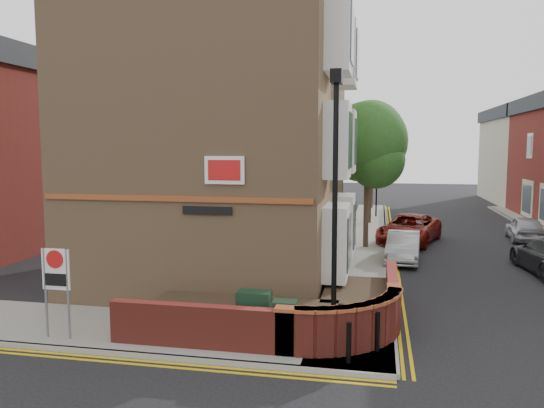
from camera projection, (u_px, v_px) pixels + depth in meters
The scene contains 23 objects.
ground at pixel (254, 368), 11.42m from camera, with size 120.00×120.00×0.00m, color black.
pavement_corner at pixel (135, 330), 13.57m from camera, with size 13.00×3.00×0.12m, color gray.
pavement_main at pixel (366, 240), 26.61m from camera, with size 2.00×32.00×0.12m, color gray.
kerb_side at pixel (105, 353), 12.11m from camera, with size 13.00×0.15×0.12m, color gray.
kerb_main_near at pixel (387, 241), 26.41m from camera, with size 0.15×32.00×0.12m, color gray.
yellow_lines_side at pixel (99, 359), 11.87m from camera, with size 13.00×0.28×0.01m, color gold.
yellow_lines_main at pixel (392, 242), 26.37m from camera, with size 0.28×32.00×0.01m, color gold.
corner_building at pixel (228, 105), 19.11m from camera, with size 8.95×10.40×13.60m.
garden_wall at pixel (276, 329), 13.86m from camera, with size 6.80×6.00×1.20m, color maroon, non-canonical shape.
lamppost at pixel (335, 209), 11.91m from camera, with size 0.25×0.50×6.30m.
utility_cabinet_large at pixel (254, 316), 12.67m from camera, with size 0.80×0.45×1.20m, color #16311C.
utility_cabinet_small at pixel (285, 324), 12.23m from camera, with size 0.55×0.40×1.10m, color #16311C.
bollard_near at pixel (349, 342), 11.36m from camera, with size 0.11×0.11×0.90m, color black.
bollard_far at pixel (377, 332), 12.02m from camera, with size 0.11×0.11×0.90m, color black.
zone_sign at pixel (56, 276), 12.72m from camera, with size 0.72×0.07×2.20m.
far_terrace_cream at pixel (522, 155), 45.14m from camera, with size 5.40×12.40×8.00m.
tree_near at pixel (367, 148), 24.20m from camera, with size 3.64×3.65×6.70m.
tree_mid at pixel (371, 139), 31.94m from camera, with size 4.03×4.03×7.42m.
tree_far at pixel (372, 144), 39.77m from camera, with size 3.81×3.81×7.00m.
traffic_light_assembly at pixel (377, 176), 35.00m from camera, with size 0.20×0.16×4.20m.
silver_car_near at pixel (403, 247), 21.96m from camera, with size 1.29×3.70×1.22m, color #A0A3A7.
red_car_main at pixel (409, 229), 26.13m from camera, with size 2.34×5.08×1.41m, color maroon.
silver_car_far at pixel (525, 228), 26.70m from camera, with size 1.51×3.76×1.28m, color #A0A1A8.
Camera 1 is at (2.57, -10.68, 4.75)m, focal length 35.00 mm.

